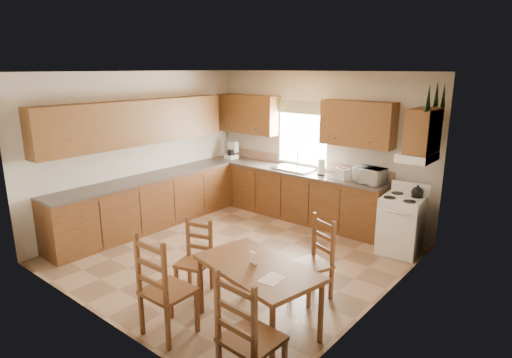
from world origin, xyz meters
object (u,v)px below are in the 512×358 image
Objects in this scene: dining_table at (257,296)px; chair_near_left at (168,284)px; microwave at (370,175)px; chair_near_right at (252,331)px; stove at (401,226)px; chair_far_right at (312,259)px; chair_far_left at (194,258)px.

dining_table is 1.19× the size of chair_near_left.
microwave is 4.05m from chair_near_right.
microwave is 3.93m from chair_near_left.
stove is 0.75× the size of chair_near_right.
stove is 2.03m from chair_far_right.
microwave is at bearing -96.96° from chair_near_left.
chair_near_left is at bearing -121.78° from dining_table.
stove is at bearing 92.83° from dining_table.
chair_near_right is 1.83m from chair_far_left.
microwave is 3.29m from chair_far_left.
microwave is 2.37m from chair_far_right.
dining_table is at bearing -51.37° from chair_near_right.
stove is 0.63× the size of dining_table.
stove is 3.76m from chair_near_left.
microwave is (-0.69, 0.28, 0.62)m from stove.
microwave reaches higher than dining_table.
stove is 3.66m from chair_near_right.
chair_near_left is 1.19m from chair_near_right.
dining_table is 1.48× the size of chair_far_left.
chair_near_right is at bearing -55.19° from chair_far_right.
chair_far_right reaches higher than chair_far_left.
dining_table is (-0.44, -2.91, -0.06)m from stove.
dining_table is 1.09m from chair_far_left.
stove is 0.97m from microwave.
chair_far_left reaches higher than stove.
dining_table is 1.35× the size of chair_far_right.
chair_far_right is (0.11, 0.91, 0.14)m from dining_table.
chair_near_right reaches higher than chair_far_right.
chair_far_right reaches higher than stove.
stove reaches higher than dining_table.
chair_far_right is (-0.33, -2.00, 0.07)m from stove.
chair_near_right is 1.72m from chair_far_right.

